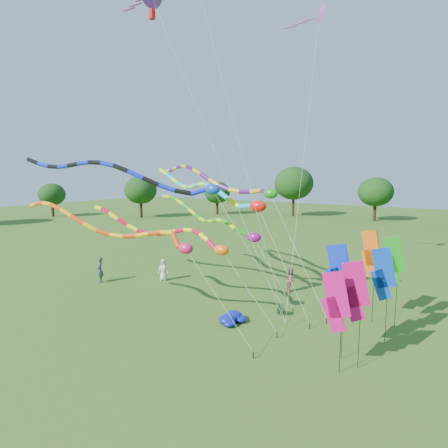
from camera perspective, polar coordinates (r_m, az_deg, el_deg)
The scene contains 19 objects.
ground at distance 17.62m, azimuth -4.15°, elevation -18.29°, with size 160.00×160.00×0.00m, color #2F5A17.
tree_ring at distance 21.51m, azimuth -19.20°, elevation 1.91°, with size 116.53×118.41×9.73m.
tube_kite_red at distance 20.80m, azimuth -7.74°, elevation -1.55°, with size 11.98×1.28×6.23m.
tube_kite_orange at distance 19.01m, azimuth -15.52°, elevation -0.78°, with size 13.25×1.88×6.78m.
tube_kite_purple at distance 24.97m, azimuth -0.45°, elevation 6.51°, with size 14.92×4.96×8.97m.
tube_kite_blue at distance 23.37m, azimuth -13.89°, elevation 7.09°, with size 17.02×4.10×9.35m.
tube_kite_cyan at distance 24.26m, azimuth -1.82°, elevation 4.95°, with size 14.49×5.55×8.61m.
tube_kite_green at distance 25.52m, azimuth -1.24°, elevation 0.50°, with size 12.91×4.32×6.55m.
delta_kite_high_c at distance 26.11m, azimuth 14.29°, elevation 28.54°, with size 3.27×7.17×18.05m.
banner_pole_magenta_b at distance 15.71m, azimuth 19.32°, elevation -9.68°, with size 1.11×0.51×4.41m.
banner_pole_green at distance 20.48m, azimuth 24.42°, elevation -5.08°, with size 1.09×0.56×4.69m.
banner_pole_blue_a at distance 16.18m, azimuth 17.08°, elevation -7.19°, with size 1.16×0.08×4.92m.
banner_pole_magenta_a at distance 15.27m, azimuth 16.62°, elevation -11.32°, with size 1.15×0.33×4.08m.
banner_pole_blue_b at distance 18.45m, azimuth 23.03°, elevation -7.04°, with size 1.14×0.37×4.48m.
banner_pole_orange at distance 20.70m, azimuth 21.47°, elevation -4.23°, with size 1.14×0.39×4.89m.
blue_nylon_heap at distance 19.73m, azimuth 1.80°, elevation -14.66°, with size 1.43×1.72×0.51m.
person_a at distance 27.66m, azimuth -9.22°, elevation -6.90°, with size 0.76×0.50×1.56m, color silver.
person_b at distance 28.18m, azimuth -18.38°, elevation -6.66°, with size 0.66×0.44×1.82m, color #3A4551.
person_c at distance 25.16m, azimuth 10.17°, elevation -8.40°, with size 0.76×0.59×1.57m, color #973749.
Camera 1 is at (9.57, -12.62, 7.74)m, focal length 30.00 mm.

